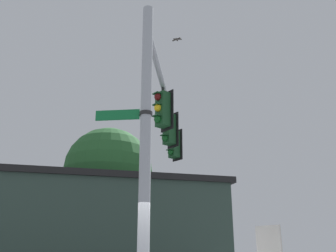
{
  "coord_description": "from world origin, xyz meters",
  "views": [
    {
      "loc": [
        -5.85,
        4.41,
        1.54
      ],
      "look_at": [
        2.96,
        -3.15,
        5.56
      ],
      "focal_mm": 40.0,
      "sensor_mm": 36.0,
      "label": 1
    }
  ],
  "objects_px": {
    "traffic_light_nearest_pole": "(162,109)",
    "traffic_light_mid_inner": "(169,129)",
    "bird_flying": "(177,39)",
    "traffic_light_mid_outer": "(174,144)",
    "street_name_sign": "(131,114)"
  },
  "relations": [
    {
      "from": "street_name_sign",
      "to": "traffic_light_nearest_pole",
      "type": "bearing_deg",
      "value": -52.74
    },
    {
      "from": "traffic_light_mid_outer",
      "to": "street_name_sign",
      "type": "xyz_separation_m",
      "value": [
        -4.26,
        4.97,
        -1.24
      ]
    },
    {
      "from": "street_name_sign",
      "to": "traffic_light_mid_outer",
      "type": "bearing_deg",
      "value": -49.38
    },
    {
      "from": "traffic_light_nearest_pole",
      "to": "traffic_light_mid_inner",
      "type": "distance_m",
      "value": 1.83
    },
    {
      "from": "traffic_light_nearest_pole",
      "to": "traffic_light_mid_inner",
      "type": "height_order",
      "value": "same"
    },
    {
      "from": "traffic_light_nearest_pole",
      "to": "bird_flying",
      "type": "xyz_separation_m",
      "value": [
        0.74,
        -1.27,
        3.22
      ]
    },
    {
      "from": "traffic_light_mid_inner",
      "to": "traffic_light_mid_outer",
      "type": "bearing_deg",
      "value": -46.74
    },
    {
      "from": "traffic_light_nearest_pole",
      "to": "street_name_sign",
      "type": "relative_size",
      "value": 1.41
    },
    {
      "from": "traffic_light_nearest_pole",
      "to": "traffic_light_mid_outer",
      "type": "bearing_deg",
      "value": -46.74
    },
    {
      "from": "traffic_light_nearest_pole",
      "to": "traffic_light_mid_inner",
      "type": "bearing_deg",
      "value": -46.74
    },
    {
      "from": "traffic_light_mid_inner",
      "to": "bird_flying",
      "type": "distance_m",
      "value": 3.27
    },
    {
      "from": "traffic_light_mid_inner",
      "to": "traffic_light_mid_outer",
      "type": "relative_size",
      "value": 1.0
    },
    {
      "from": "traffic_light_mid_outer",
      "to": "traffic_light_nearest_pole",
      "type": "bearing_deg",
      "value": 133.26
    },
    {
      "from": "traffic_light_nearest_pole",
      "to": "bird_flying",
      "type": "distance_m",
      "value": 3.54
    },
    {
      "from": "traffic_light_mid_inner",
      "to": "bird_flying",
      "type": "relative_size",
      "value": 3.96
    }
  ]
}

